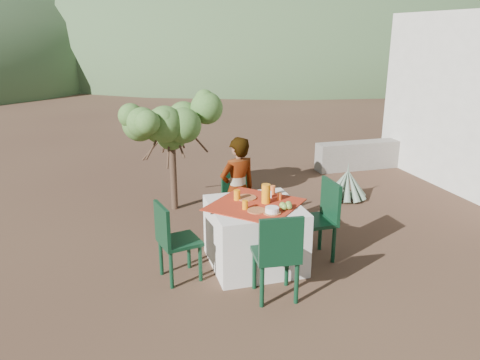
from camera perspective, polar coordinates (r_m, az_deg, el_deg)
name	(u,v)px	position (r m, az deg, el deg)	size (l,w,h in m)	color
ground	(261,266)	(5.67, 2.59, -10.40)	(160.00, 160.00, 0.00)	#362118
table	(255,234)	(5.56, 1.79, -6.63)	(1.30, 1.30, 0.76)	silver
chair_far	(238,199)	(6.39, -0.20, -2.31)	(0.47, 0.47, 0.86)	black
chair_near	(278,253)	(4.78, 4.61, -8.87)	(0.48, 0.48, 0.96)	black
chair_left	(173,238)	(5.21, -8.20, -7.03)	(0.50, 0.50, 0.91)	black
chair_right	(321,216)	(5.74, 9.82, -4.34)	(0.46, 0.46, 0.97)	black
person	(238,190)	(6.06, -0.28, -1.22)	(0.51, 0.34, 1.41)	#8C6651
shrub_tree	(174,129)	(7.15, -8.03, 6.18)	(1.36, 1.33, 1.60)	#4C3026
agave	(347,185)	(7.94, 12.93, -0.57)	(0.67, 0.67, 0.71)	slate
stone_wall	(377,154)	(9.95, 16.35, 3.07)	(2.60, 0.35, 0.55)	gray
hill_near_right	(263,62)	(43.03, 2.81, 14.16)	(48.00, 48.00, 20.00)	#334C2B
hill_far_center	(82,56)	(56.85, -18.72, 14.15)	(60.00, 60.00, 24.00)	slate
hill_far_right	(365,55)	(58.80, 15.01, 14.56)	(36.00, 36.00, 14.00)	slate
plate_far	(246,198)	(5.59, 0.75, -2.17)	(0.25, 0.25, 0.01)	brown
plate_near	(257,211)	(5.20, 2.04, -3.74)	(0.21, 0.21, 0.01)	brown
glass_far	(237,195)	(5.51, -0.37, -1.84)	(0.08, 0.08, 0.12)	orange
glass_near	(245,205)	(5.24, 0.62, -3.04)	(0.06, 0.06, 0.10)	orange
juice_pitcher	(266,194)	(5.41, 3.18, -1.67)	(0.10, 0.10, 0.23)	orange
bowl_plate	(272,213)	(5.15, 3.92, -3.99)	(0.20, 0.20, 0.01)	brown
white_bowl	(272,210)	(5.14, 3.93, -3.64)	(0.15, 0.15, 0.06)	white
jar_left	(279,196)	(5.55, 4.83, -1.97)	(0.06, 0.06, 0.09)	orange
jar_right	(272,190)	(5.73, 3.98, -1.21)	(0.07, 0.07, 0.11)	orange
napkin_holder	(269,195)	(5.60, 3.52, -1.78)	(0.06, 0.04, 0.08)	white
fruit_cluster	(286,206)	(5.28, 5.63, -3.14)	(0.15, 0.14, 0.07)	olive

